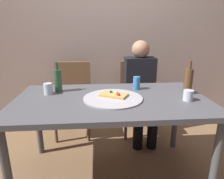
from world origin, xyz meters
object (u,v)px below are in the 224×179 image
(beer_bottle, at_px, (58,80))
(guest_in_sweater, at_px, (141,86))
(pizza_slice_last, at_px, (114,95))
(soda_can, at_px, (137,83))
(tumbler_far, at_px, (188,95))
(dining_table, at_px, (111,107))
(chair_right, at_px, (138,92))
(wine_bottle, at_px, (188,81))
(chair_left, at_px, (73,94))
(pizza_tray, at_px, (113,98))
(tumbler_near, at_px, (48,89))

(beer_bottle, distance_m, guest_in_sweater, 1.02)
(pizza_slice_last, height_order, soda_can, soda_can)
(tumbler_far, bearing_deg, pizza_slice_last, 168.10)
(dining_table, height_order, beer_bottle, beer_bottle)
(dining_table, xyz_separation_m, chair_right, (0.41, 0.84, -0.16))
(wine_bottle, relative_size, chair_left, 0.32)
(dining_table, bearing_deg, wine_bottle, 5.56)
(beer_bottle, bearing_deg, guest_in_sweater, 28.41)
(pizza_slice_last, xyz_separation_m, beer_bottle, (-0.49, 0.20, 0.08))
(soda_can, bearing_deg, chair_right, 76.32)
(dining_table, height_order, pizza_tray, pizza_tray)
(wine_bottle, bearing_deg, guest_in_sweater, 113.52)
(beer_bottle, height_order, soda_can, beer_bottle)
(beer_bottle, relative_size, soda_can, 2.23)
(pizza_slice_last, height_order, wine_bottle, wine_bottle)
(tumbler_far, bearing_deg, tumbler_near, 167.57)
(tumbler_near, bearing_deg, soda_can, 6.12)
(dining_table, distance_m, tumbler_far, 0.63)
(dining_table, distance_m, chair_right, 0.95)
(soda_can, distance_m, chair_left, 0.96)
(beer_bottle, height_order, chair_right, beer_bottle)
(tumbler_near, distance_m, tumbler_far, 1.18)
(pizza_slice_last, distance_m, chair_right, 0.95)
(pizza_tray, relative_size, guest_in_sweater, 0.42)
(soda_can, xyz_separation_m, chair_left, (-0.68, 0.61, -0.29))
(pizza_slice_last, bearing_deg, chair_left, 118.16)
(dining_table, relative_size, soda_can, 13.09)
(pizza_slice_last, xyz_separation_m, tumbler_near, (-0.57, 0.13, 0.03))
(pizza_tray, bearing_deg, tumbler_near, 163.09)
(soda_can, relative_size, chair_right, 0.14)
(tumbler_near, xyz_separation_m, chair_left, (0.12, 0.70, -0.28))
(pizza_tray, bearing_deg, wine_bottle, 7.60)
(chair_left, distance_m, chair_right, 0.83)
(pizza_tray, xyz_separation_m, soda_can, (0.25, 0.26, 0.05))
(tumbler_near, distance_m, chair_left, 0.76)
(soda_can, distance_m, guest_in_sweater, 0.51)
(wine_bottle, relative_size, tumbler_far, 3.39)
(tumbler_near, distance_m, guest_in_sweater, 1.11)
(tumbler_near, bearing_deg, beer_bottle, 44.41)
(soda_can, bearing_deg, tumbler_near, -173.88)
(wine_bottle, xyz_separation_m, tumbler_near, (-1.22, 0.08, -0.07))
(pizza_slice_last, xyz_separation_m, guest_in_sweater, (0.38, 0.68, -0.13))
(tumbler_near, bearing_deg, dining_table, -15.02)
(soda_can, bearing_deg, wine_bottle, -21.47)
(chair_right, bearing_deg, tumbler_near, 36.31)
(dining_table, bearing_deg, guest_in_sweater, 59.67)
(beer_bottle, distance_m, tumbler_near, 0.12)
(soda_can, relative_size, chair_left, 0.14)
(dining_table, xyz_separation_m, beer_bottle, (-0.47, 0.22, 0.18))
(wine_bottle, distance_m, tumbler_near, 1.23)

